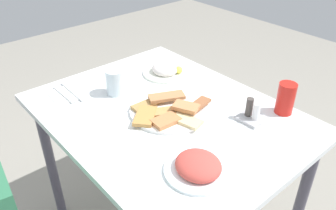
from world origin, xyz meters
TOP-DOWN VIEW (x-y plane):
  - dining_table at (0.00, 0.00)m, footprint 1.01×0.78m
  - pide_platter at (-0.01, -0.00)m, footprint 0.32×0.33m
  - salad_plate_greens at (-0.31, 0.14)m, footprint 0.21×0.21m
  - salad_plate_rice at (0.24, -0.20)m, footprint 0.20×0.20m
  - soda_can at (-0.29, -0.33)m, footprint 0.07×0.07m
  - drinking_glass at (0.24, 0.07)m, footprint 0.08×0.08m
  - paper_napkin at (0.37, 0.22)m, footprint 0.16×0.16m
  - fork at (0.37, 0.20)m, footprint 0.19×0.02m
  - spoon at (0.37, 0.24)m, footprint 0.16×0.02m
  - condiment_caddy at (-0.24, -0.20)m, footprint 0.09×0.09m

SIDE VIEW (x-z plane):
  - dining_table at x=0.00m, z-range 0.27..0.97m
  - paper_napkin at x=0.37m, z-range 0.71..0.71m
  - fork at x=0.37m, z-range 0.71..0.71m
  - spoon at x=0.37m, z-range 0.71..0.71m
  - pide_platter at x=-0.01m, z-range 0.70..0.74m
  - salad_plate_rice at x=0.24m, z-range 0.70..0.75m
  - salad_plate_greens at x=-0.31m, z-range 0.70..0.75m
  - condiment_caddy at x=-0.24m, z-range 0.69..0.77m
  - drinking_glass at x=0.24m, z-range 0.71..0.81m
  - soda_can at x=-0.29m, z-range 0.71..0.83m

